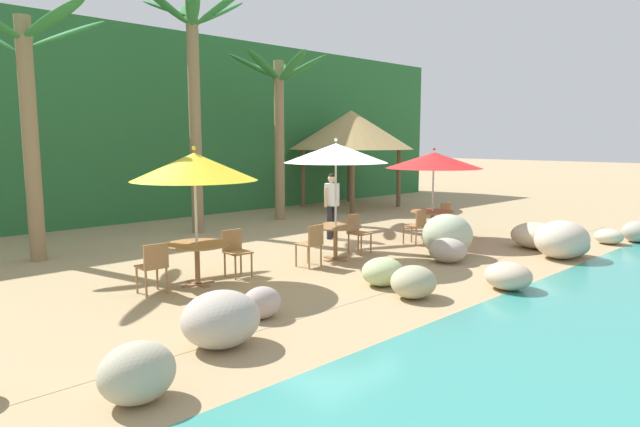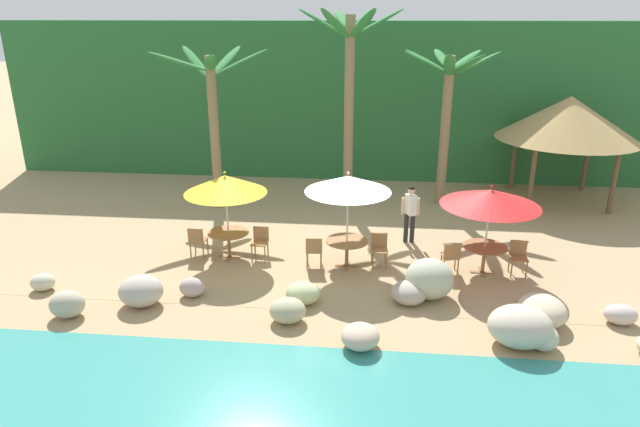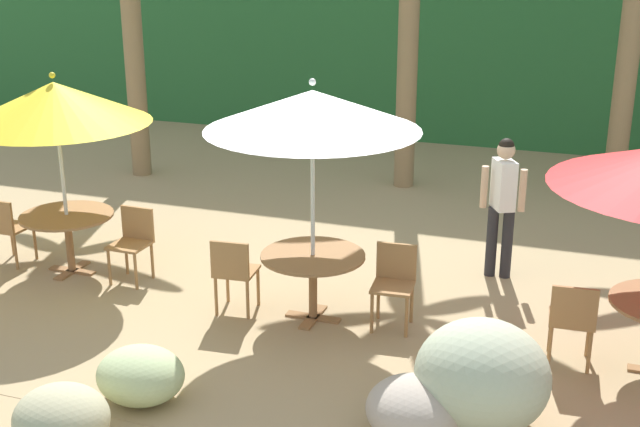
{
  "view_description": "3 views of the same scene",
  "coord_description": "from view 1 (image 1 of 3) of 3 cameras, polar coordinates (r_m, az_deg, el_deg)",
  "views": [
    {
      "loc": [
        -8.06,
        -8.22,
        2.53
      ],
      "look_at": [
        0.14,
        0.37,
        0.93
      ],
      "focal_mm": 30.52,
      "sensor_mm": 36.0,
      "label": 1
    },
    {
      "loc": [
        0.67,
        -13.33,
        6.26
      ],
      "look_at": [
        -0.73,
        0.36,
        1.24
      ],
      "focal_mm": 30.91,
      "sensor_mm": 36.0,
      "label": 2
    },
    {
      "loc": [
        2.78,
        -7.89,
        3.98
      ],
      "look_at": [
        -0.12,
        0.45,
        0.95
      ],
      "focal_mm": 47.13,
      "sensor_mm": 36.0,
      "label": 3
    }
  ],
  "objects": [
    {
      "name": "waiter_in_white",
      "position": [
        13.95,
        1.25,
        1.32
      ],
      "size": [
        0.52,
        0.39,
        1.7
      ],
      "color": "#232328",
      "rests_on": "ground"
    },
    {
      "name": "foliage_backdrop",
      "position": [
        19.02,
        -18.82,
        8.68
      ],
      "size": [
        28.0,
        2.4,
        6.0
      ],
      "color": "#286633",
      "rests_on": "ground"
    },
    {
      "name": "palapa_hut",
      "position": [
        20.83,
        3.28,
        8.72
      ],
      "size": [
        4.71,
        4.71,
        3.66
      ],
      "color": "brown",
      "rests_on": "ground"
    },
    {
      "name": "rock_seawall",
      "position": [
        11.08,
        15.94,
        -4.05
      ],
      "size": [
        14.68,
        3.22,
        0.94
      ],
      "color": "#B49F98",
      "rests_on": "ground"
    },
    {
      "name": "ground_plane",
      "position": [
        11.79,
        0.74,
        -4.72
      ],
      "size": [
        120.0,
        120.0,
        0.0
      ],
      "primitive_type": "plane",
      "color": "tan"
    },
    {
      "name": "chair_white_seaward",
      "position": [
        12.27,
        3.87,
        -1.81
      ],
      "size": [
        0.45,
        0.46,
        0.87
      ],
      "color": "#9E7042",
      "rests_on": "ground"
    },
    {
      "name": "chair_yellow_inland",
      "position": [
        9.35,
        -17.06,
        -5.12
      ],
      "size": [
        0.43,
        0.44,
        0.87
      ],
      "color": "#9E7042",
      "rests_on": "ground"
    },
    {
      "name": "umbrella_yellow",
      "position": [
        9.6,
        -13.03,
        4.79
      ],
      "size": [
        2.17,
        2.17,
        2.43
      ],
      "color": "silver",
      "rests_on": "ground"
    },
    {
      "name": "palm_tree_nearest",
      "position": [
        12.85,
        -28.41,
        11.26
      ],
      "size": [
        3.61,
        3.66,
        5.28
      ],
      "color": "olive",
      "rests_on": "ground"
    },
    {
      "name": "palm_tree_third",
      "position": [
        17.41,
        -4.31,
        11.23
      ],
      "size": [
        3.13,
        3.17,
        5.18
      ],
      "color": "olive",
      "rests_on": "ground"
    },
    {
      "name": "dining_table_red",
      "position": [
        14.18,
        11.69,
        -0.25
      ],
      "size": [
        1.1,
        1.1,
        0.74
      ],
      "color": "olive",
      "rests_on": "ground"
    },
    {
      "name": "chair_yellow_seaward",
      "position": [
        10.31,
        -8.88,
        -3.7
      ],
      "size": [
        0.43,
        0.44,
        0.87
      ],
      "color": "#9E7042",
      "rests_on": "ground"
    },
    {
      "name": "palm_tree_second",
      "position": [
        15.37,
        -13.12,
        14.11
      ],
      "size": [
        3.33,
        3.22,
        6.45
      ],
      "color": "olive",
      "rests_on": "ground"
    },
    {
      "name": "dining_table_yellow",
      "position": [
        9.78,
        -12.77,
        -3.81
      ],
      "size": [
        1.1,
        1.1,
        0.74
      ],
      "color": "olive",
      "rests_on": "ground"
    },
    {
      "name": "umbrella_red",
      "position": [
        14.06,
        11.84,
        5.48
      ],
      "size": [
        2.43,
        2.43,
        2.35
      ],
      "color": "silver",
      "rests_on": "ground"
    },
    {
      "name": "chair_white_inland",
      "position": [
        10.87,
        -0.86,
        -3.02
      ],
      "size": [
        0.46,
        0.46,
        0.87
      ],
      "color": "#9E7042",
      "rests_on": "ground"
    },
    {
      "name": "terrace_deck",
      "position": [
        11.79,
        0.74,
        -4.7
      ],
      "size": [
        18.0,
        5.2,
        0.01
      ],
      "color": "tan",
      "rests_on": "ground"
    },
    {
      "name": "chair_red_seaward",
      "position": [
        14.93,
        13.36,
        -0.3
      ],
      "size": [
        0.44,
        0.44,
        0.87
      ],
      "color": "#9E7042",
      "rests_on": "ground"
    },
    {
      "name": "chair_red_inland",
      "position": [
        13.43,
        10.15,
        -1.08
      ],
      "size": [
        0.45,
        0.45,
        0.87
      ],
      "color": "#9E7042",
      "rests_on": "ground"
    },
    {
      "name": "umbrella_white",
      "position": [
        11.38,
        1.67,
        6.33
      ],
      "size": [
        2.18,
        2.18,
        2.58
      ],
      "color": "silver",
      "rests_on": "ground"
    },
    {
      "name": "dining_table_white",
      "position": [
        11.54,
        1.64,
        -1.88
      ],
      "size": [
        1.1,
        1.1,
        0.74
      ],
      "color": "olive",
      "rests_on": "ground"
    }
  ]
}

